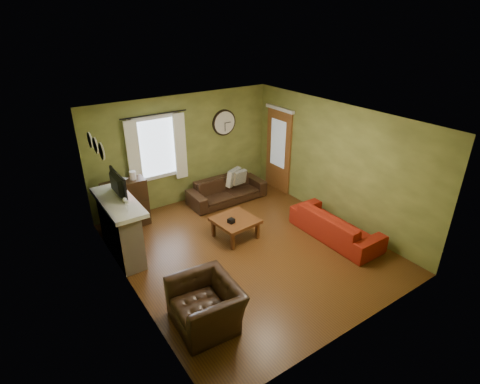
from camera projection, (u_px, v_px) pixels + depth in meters
floor at (247, 248)px, 7.45m from camera, size 4.60×5.20×0.00m
ceiling at (248, 119)px, 6.32m from camera, size 4.60×5.20×0.00m
wall_left at (125, 225)px, 5.72m from camera, size 0.00×5.20×2.60m
wall_right at (335, 163)px, 8.05m from camera, size 0.00×5.20×2.60m
wall_back at (184, 150)px, 8.83m from camera, size 4.60×0.00×2.60m
wall_front at (361, 258)px, 4.95m from camera, size 4.60×0.00×2.60m
fireplace at (121, 230)px, 7.01m from camera, size 0.40×1.40×1.10m
firebox at (132, 238)px, 7.21m from camera, size 0.04×0.60×0.55m
mantel at (118, 202)px, 6.77m from camera, size 0.58×1.60×0.08m
tv at (115, 188)px, 6.80m from camera, size 0.08×0.60×0.35m
tv_screen at (118, 184)px, 6.81m from camera, size 0.02×0.62×0.36m
medallion_left at (102, 151)px, 5.92m from camera, size 0.28×0.28×0.03m
medallion_mid at (96, 145)px, 6.18m from camera, size 0.28×0.28×0.03m
medallion_right at (90, 140)px, 6.44m from camera, size 0.28×0.28×0.03m
window_pane at (156, 148)px, 8.37m from camera, size 1.00×0.02×1.30m
curtain_rod at (154, 115)px, 7.96m from camera, size 0.03×0.03×1.50m
curtain_left at (134, 156)px, 8.04m from camera, size 0.28×0.04×1.55m
curtain_right at (180, 147)px, 8.59m from camera, size 0.28×0.04×1.55m
wall_clock at (224, 123)px, 9.13m from camera, size 0.64×0.06×0.64m
door at (278, 151)px, 9.52m from camera, size 0.05×0.90×2.10m
bookshelf at (126, 204)px, 7.99m from camera, size 0.89×0.38×1.06m
book at (120, 185)px, 7.84m from camera, size 0.27×0.28×0.02m
sofa_brown at (227, 190)px, 9.22m from camera, size 1.94×0.76×0.57m
pillow_left at (240, 177)px, 9.25m from camera, size 0.36×0.14×0.35m
pillow_right at (234, 177)px, 9.26m from camera, size 0.44×0.29×0.43m
sofa_red at (336, 225)px, 7.69m from camera, size 0.78×1.99×0.58m
armchair at (206, 305)px, 5.53m from camera, size 0.98×1.10×0.68m
coffee_table at (235, 228)px, 7.72m from camera, size 0.88×0.88×0.43m
tissue_box at (231, 224)px, 7.51m from camera, size 0.13×0.13×0.09m
wine_glass_a at (127, 206)px, 6.33m from camera, size 0.07×0.07×0.20m
wine_glass_b at (125, 203)px, 6.42m from camera, size 0.07×0.07×0.20m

